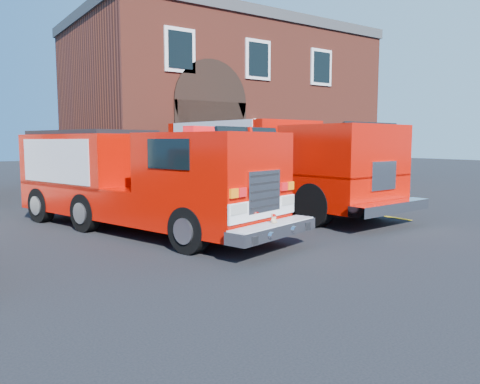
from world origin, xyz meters
TOP-DOWN VIEW (x-y plane):
  - ground at (0.00, 0.00)m, footprint 100.00×100.00m
  - parking_stripe_near at (6.50, 1.00)m, footprint 0.12×3.00m
  - parking_stripe_mid at (6.50, 4.00)m, footprint 0.12×3.00m
  - parking_stripe_far at (6.50, 7.00)m, footprint 0.12×3.00m
  - fire_station at (8.99, 13.98)m, footprint 15.20×10.20m
  - fire_engine at (-0.55, 2.62)m, footprint 4.62×8.76m
  - secondary_truck at (4.45, 3.57)m, footprint 3.51×9.27m

SIDE VIEW (x-z plane):
  - ground at x=0.00m, z-range 0.00..0.00m
  - parking_stripe_near at x=6.50m, z-range 0.00..0.01m
  - parking_stripe_mid at x=6.50m, z-range 0.00..0.01m
  - parking_stripe_far at x=6.50m, z-range 0.00..0.01m
  - fire_engine at x=-0.55m, z-range 0.05..2.65m
  - secondary_truck at x=4.45m, z-range 0.13..3.07m
  - fire_station at x=8.99m, z-range 0.03..8.48m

